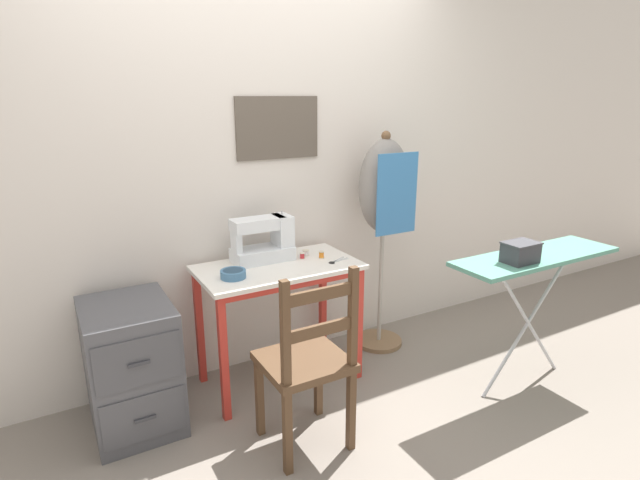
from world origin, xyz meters
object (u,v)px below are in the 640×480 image
object	(u,v)px
wooden_chair	(307,363)
dress_form	(384,196)
thread_spool_far_edge	(321,255)
storage_box	(520,252)
sewing_machine	(265,240)
ironing_board	(536,263)
fabric_bowl	(233,274)
thread_spool_mid_table	(306,253)
scissors	(336,261)
filing_cabinet	(132,366)
thread_spool_near_machine	(302,256)

from	to	relation	value
wooden_chair	dress_form	size ratio (longest dim) A/B	0.65
thread_spool_far_edge	storage_box	world-z (taller)	storage_box
sewing_machine	thread_spool_far_edge	bearing A→B (deg)	-22.63
sewing_machine	ironing_board	distance (m)	1.55
fabric_bowl	dress_form	xyz separation A→B (m)	(1.09, 0.14, 0.29)
fabric_bowl	thread_spool_far_edge	distance (m)	0.58
fabric_bowl	thread_spool_mid_table	world-z (taller)	fabric_bowl
dress_form	storage_box	distance (m)	0.92
sewing_machine	wooden_chair	world-z (taller)	sewing_machine
scissors	wooden_chair	world-z (taller)	wooden_chair
thread_spool_mid_table	wooden_chair	world-z (taller)	wooden_chair
filing_cabinet	storage_box	distance (m)	2.12
fabric_bowl	thread_spool_far_edge	world-z (taller)	fabric_bowl
ironing_board	thread_spool_mid_table	bearing A→B (deg)	140.63
thread_spool_far_edge	filing_cabinet	distance (m)	1.20
ironing_board	sewing_machine	bearing A→B (deg)	145.36
ironing_board	storage_box	bearing A→B (deg)	-167.51
storage_box	sewing_machine	bearing A→B (deg)	139.31
sewing_machine	thread_spool_far_edge	size ratio (longest dim) A/B	8.96
thread_spool_mid_table	thread_spool_far_edge	bearing A→B (deg)	-56.73
fabric_bowl	scissors	world-z (taller)	fabric_bowl
fabric_bowl	thread_spool_mid_table	bearing A→B (deg)	16.29
sewing_machine	storage_box	bearing A→B (deg)	-40.69
sewing_machine	thread_spool_near_machine	bearing A→B (deg)	-22.30
thread_spool_near_machine	storage_box	distance (m)	1.22
filing_cabinet	dress_form	bearing A→B (deg)	2.94
thread_spool_near_machine	dress_form	xyz separation A→B (m)	(0.61, 0.03, 0.30)
sewing_machine	thread_spool_mid_table	size ratio (longest dim) A/B	8.44
thread_spool_mid_table	wooden_chair	bearing A→B (deg)	-117.84
thread_spool_near_machine	filing_cabinet	size ratio (longest dim) A/B	0.05
ironing_board	storage_box	size ratio (longest dim) A/B	5.69
storage_box	filing_cabinet	bearing A→B (deg)	157.46
fabric_bowl	wooden_chair	size ratio (longest dim) A/B	0.14
sewing_machine	dress_form	size ratio (longest dim) A/B	0.25
thread_spool_mid_table	filing_cabinet	distance (m)	1.15
fabric_bowl	thread_spool_far_edge	bearing A→B (deg)	6.14
filing_cabinet	storage_box	bearing A→B (deg)	-22.54
sewing_machine	filing_cabinet	xyz separation A→B (m)	(-0.82, -0.14, -0.52)
thread_spool_mid_table	fabric_bowl	bearing A→B (deg)	-163.71
fabric_bowl	filing_cabinet	bearing A→B (deg)	174.44
fabric_bowl	scissors	xyz separation A→B (m)	(0.61, -0.04, -0.02)
sewing_machine	storage_box	size ratio (longest dim) A/B	1.97
thread_spool_mid_table	sewing_machine	bearing A→B (deg)	171.22
thread_spool_far_edge	wooden_chair	bearing A→B (deg)	-125.14
thread_spool_far_edge	storage_box	size ratio (longest dim) A/B	0.22
scissors	filing_cabinet	size ratio (longest dim) A/B	0.22
dress_form	wooden_chair	bearing A→B (deg)	-143.96
sewing_machine	storage_box	world-z (taller)	sewing_machine
scissors	ironing_board	xyz separation A→B (m)	(0.93, -0.65, 0.03)
sewing_machine	scissors	xyz separation A→B (m)	(0.34, -0.23, -0.12)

